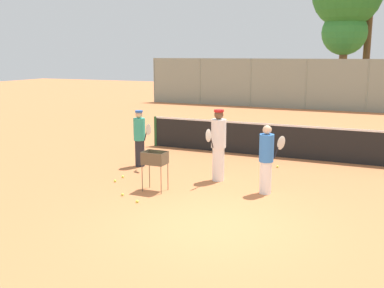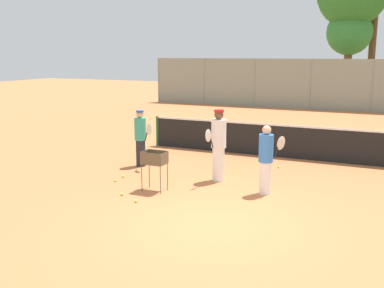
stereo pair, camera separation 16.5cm
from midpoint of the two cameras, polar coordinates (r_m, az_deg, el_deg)
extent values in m
plane|color=#C67242|center=(8.88, 2.65, -10.21)|extent=(80.00, 80.00, 0.00)
cylinder|color=#26592D|center=(16.19, -4.95, 1.64)|extent=(0.10, 0.10, 1.07)
cube|color=black|center=(14.56, 11.61, 0.23)|extent=(9.45, 0.01, 1.01)
cube|color=white|center=(14.47, 11.70, 2.30)|extent=(9.45, 0.02, 0.06)
cylinder|color=gray|center=(31.05, -4.97, 8.07)|extent=(0.08, 0.08, 2.98)
cylinder|color=gray|center=(29.57, 0.89, 7.95)|extent=(0.08, 0.08, 2.98)
cylinder|color=gray|center=(28.43, 7.28, 7.72)|extent=(0.08, 0.08, 2.98)
cylinder|color=gray|center=(27.66, 14.11, 7.37)|extent=(0.08, 0.08, 2.98)
cylinder|color=gray|center=(27.29, 21.22, 6.90)|extent=(0.08, 0.08, 2.98)
cube|color=gray|center=(27.42, 17.64, 7.15)|extent=(23.83, 0.01, 2.98)
cylinder|color=brown|center=(32.17, 21.17, 10.94)|extent=(0.45, 0.45, 6.87)
cylinder|color=brown|center=(31.34, 18.32, 8.27)|extent=(0.33, 0.33, 3.74)
sphere|color=#338438|center=(31.33, 18.64, 13.27)|extent=(2.88, 2.88, 2.88)
cylinder|color=brown|center=(31.26, 18.47, 10.09)|extent=(0.51, 0.51, 5.74)
cylinder|color=white|center=(10.78, 8.89, -4.23)|extent=(0.28, 0.28, 0.78)
cylinder|color=blue|center=(10.61, 9.00, -0.50)|extent=(0.34, 0.34, 0.65)
sphere|color=#DBB28C|center=(10.53, 9.08, 1.80)|extent=(0.21, 0.21, 0.21)
cylinder|color=black|center=(10.90, 10.20, -1.09)|extent=(0.09, 0.14, 0.27)
ellipsoid|color=silver|center=(10.99, 10.84, 0.16)|extent=(0.21, 0.37, 0.43)
cylinder|color=white|center=(11.74, 2.95, -2.55)|extent=(0.31, 0.31, 0.88)
cylinder|color=white|center=(11.57, 3.00, 1.34)|extent=(0.39, 0.39, 0.74)
sphere|color=brown|center=(11.49, 3.02, 3.74)|extent=(0.24, 0.24, 0.24)
cylinder|color=red|center=(11.48, 3.03, 4.24)|extent=(0.25, 0.25, 0.06)
cylinder|color=black|center=(11.28, 2.12, 0.14)|extent=(0.05, 0.15, 0.27)
ellipsoid|color=silver|center=(11.08, 1.67, 1.09)|extent=(0.07, 0.40, 0.43)
cylinder|color=#26262D|center=(13.31, -6.99, -1.17)|extent=(0.28, 0.28, 0.78)
cylinder|color=teal|center=(13.18, -7.07, 1.88)|extent=(0.34, 0.34, 0.65)
sphere|color=#DBB28C|center=(13.11, -7.11, 3.74)|extent=(0.21, 0.21, 0.21)
cylinder|color=#2659B2|center=(13.10, -7.12, 4.13)|extent=(0.22, 0.22, 0.05)
cylinder|color=black|center=(12.90, -6.30, 0.96)|extent=(0.14, 0.10, 0.27)
ellipsoid|color=silver|center=(12.71, -5.93, 1.82)|extent=(0.36, 0.23, 0.43)
cylinder|color=brown|center=(10.89, -6.78, -4.31)|extent=(0.02, 0.02, 0.67)
cylinder|color=brown|center=(10.65, -4.40, -4.62)|extent=(0.02, 0.02, 0.67)
cylinder|color=brown|center=(11.19, -5.84, -3.86)|extent=(0.02, 0.02, 0.67)
cylinder|color=brown|center=(10.95, -3.51, -4.15)|extent=(0.02, 0.02, 0.67)
cube|color=brown|center=(10.83, -5.17, -2.49)|extent=(0.55, 0.40, 0.01)
cube|color=brown|center=(10.63, -5.70, -1.97)|extent=(0.55, 0.01, 0.30)
cube|color=brown|center=(10.97, -4.68, -1.53)|extent=(0.55, 0.01, 0.30)
cube|color=brown|center=(10.93, -6.45, -1.61)|extent=(0.01, 0.40, 0.30)
cube|color=brown|center=(10.67, -3.89, -1.89)|extent=(0.01, 0.40, 0.30)
sphere|color=#D1E54C|center=(11.00, -5.88, -2.08)|extent=(0.07, 0.07, 0.07)
sphere|color=#D1E54C|center=(10.74, -5.74, -2.41)|extent=(0.07, 0.07, 0.07)
sphere|color=#D1E54C|center=(10.75, -4.99, -2.09)|extent=(0.07, 0.07, 0.07)
sphere|color=#D1E54C|center=(10.79, -5.64, -2.34)|extent=(0.07, 0.07, 0.07)
sphere|color=#D1E54C|center=(10.88, -4.72, -2.20)|extent=(0.07, 0.07, 0.07)
sphere|color=#D1E54C|center=(10.70, -5.53, -2.45)|extent=(0.07, 0.07, 0.07)
sphere|color=#D1E54C|center=(10.87, -4.61, -1.93)|extent=(0.07, 0.07, 0.07)
sphere|color=#D1E54C|center=(10.86, -6.25, -1.98)|extent=(0.07, 0.07, 0.07)
sphere|color=#D1E54C|center=(10.65, -5.29, -2.22)|extent=(0.07, 0.07, 0.07)
sphere|color=#D1E54C|center=(10.73, -5.64, -2.41)|extent=(0.07, 0.07, 0.07)
sphere|color=#D1E54C|center=(10.77, -5.05, -2.06)|extent=(0.07, 0.07, 0.07)
sphere|color=#D1E54C|center=(10.93, -4.91, -1.87)|extent=(0.07, 0.07, 0.07)
sphere|color=#D1E54C|center=(10.81, -4.49, -2.01)|extent=(0.07, 0.07, 0.07)
sphere|color=#D1E54C|center=(13.34, 10.45, -2.83)|extent=(0.07, 0.07, 0.07)
sphere|color=#D1E54C|center=(12.21, -9.17, -4.11)|extent=(0.07, 0.07, 0.07)
sphere|color=#D1E54C|center=(10.18, -7.45, -7.23)|extent=(0.07, 0.07, 0.07)
sphere|color=#D1E54C|center=(10.71, -9.27, -6.34)|extent=(0.07, 0.07, 0.07)
sphere|color=#D1E54C|center=(11.85, -10.14, -4.62)|extent=(0.07, 0.07, 0.07)
camera|label=1|loc=(0.08, -90.41, -0.08)|focal=42.00mm
camera|label=2|loc=(0.08, 89.59, 0.08)|focal=42.00mm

